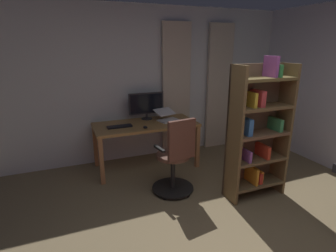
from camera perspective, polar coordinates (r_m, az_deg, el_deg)
name	(u,v)px	position (r m, az deg, el deg)	size (l,w,h in m)	color
back_room_partition	(148,84)	(4.62, -4.22, 8.89)	(5.06, 0.10, 2.52)	silver
curtain_left_panel	(219,88)	(5.10, 10.78, 7.98)	(0.49, 0.06, 2.27)	#C0B19F
curtain_right_panel	(176,91)	(4.70, 1.76, 7.52)	(0.51, 0.06, 2.27)	#C0B19F
desk	(146,129)	(4.21, -4.78, -0.54)	(1.59, 0.73, 0.73)	olive
office_chair	(176,160)	(3.48, 1.65, -7.20)	(0.56, 0.56, 1.04)	black
computer_monitor	(146,104)	(4.38, -4.64, 4.65)	(0.58, 0.18, 0.44)	#232328
computer_keyboard	(120,126)	(4.03, -10.28, -0.10)	(0.36, 0.12, 0.02)	black
laptop	(167,117)	(4.33, -0.17, 1.92)	(0.40, 0.41, 0.17)	silver
computer_mouse	(145,127)	(3.93, -4.88, -0.25)	(0.06, 0.10, 0.04)	black
bookshelf	(257,132)	(3.53, 18.37, -1.14)	(0.78, 0.30, 1.78)	brown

